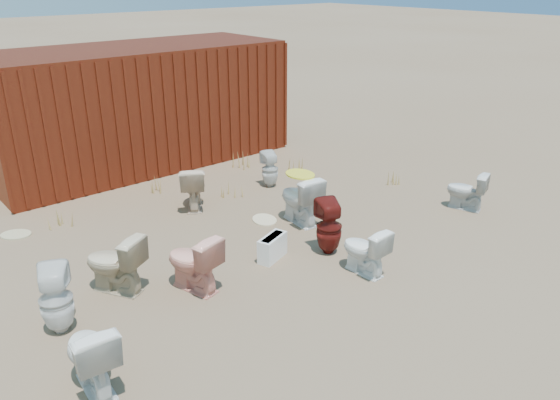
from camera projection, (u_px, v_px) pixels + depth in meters
ground at (306, 246)px, 8.10m from camera, size 100.00×100.00×0.00m
shipping_container at (138, 106)px, 11.32m from camera, size 6.00×2.40×2.40m
toilet_front_a at (91, 355)px, 5.20m from camera, size 0.49×0.78×0.77m
toilet_front_pink at (193, 262)px, 6.86m from camera, size 0.60×0.84×0.77m
toilet_front_c at (365, 250)px, 7.26m from camera, size 0.40×0.68×0.68m
toilet_front_maroon at (329, 227)px, 7.77m from camera, size 0.48×0.48×0.82m
toilet_front_e at (466, 191)px, 9.27m from camera, size 0.55×0.73×0.66m
toilet_back_a at (56, 300)px, 6.04m from camera, size 0.49×0.49×0.82m
toilet_back_beige_left at (114, 264)px, 6.82m from camera, size 0.77×0.89×0.79m
toilet_back_beige_right at (193, 187)px, 9.30m from camera, size 0.76×0.85×0.76m
toilet_back_yellowlid at (300, 199)px, 8.73m from camera, size 0.53×0.84×0.82m
toilet_back_e at (270, 169)px, 10.24m from camera, size 0.38×0.38×0.68m
yellow_lid at (300, 174)px, 8.57m from camera, size 0.41×0.52×0.02m
loose_tank at (272, 248)px, 7.68m from camera, size 0.54×0.36×0.35m
loose_lid_near at (265, 220)px, 8.93m from camera, size 0.50×0.58×0.02m
loose_lid_far at (16, 235)px, 8.43m from camera, size 0.59×0.58×0.02m
weed_clump_a at (62, 220)px, 8.60m from camera, size 0.36×0.36×0.29m
weed_clump_b at (231, 190)px, 9.84m from camera, size 0.32×0.32×0.25m
weed_clump_c at (295, 162)px, 11.18m from camera, size 0.36×0.36×0.32m
weed_clump_d at (153, 186)px, 10.02m from camera, size 0.30×0.30×0.26m
weed_clump_e at (240, 160)px, 11.27m from camera, size 0.34×0.34×0.33m
weed_clump_f at (393, 179)px, 10.34m from camera, size 0.28×0.28×0.27m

